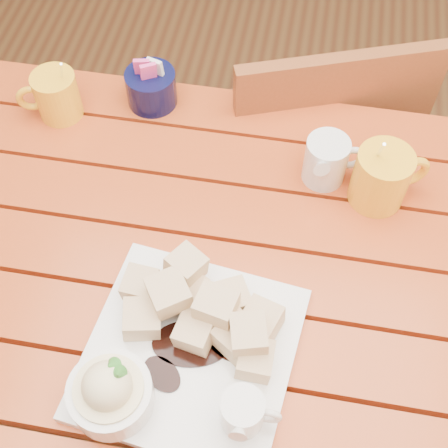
% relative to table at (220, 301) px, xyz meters
% --- Properties ---
extents(ground, '(5.00, 5.00, 0.00)m').
position_rel_table_xyz_m(ground, '(0.00, -0.00, -0.64)').
color(ground, '#532B17').
rests_on(ground, ground).
extents(table, '(1.20, 0.79, 0.75)m').
position_rel_table_xyz_m(table, '(0.00, 0.00, 0.00)').
color(table, '#9E3A14').
rests_on(table, ground).
extents(dessert_plate, '(0.32, 0.32, 0.12)m').
position_rel_table_xyz_m(dessert_plate, '(-0.03, -0.16, 0.14)').
color(dessert_plate, white).
rests_on(dessert_plate, table).
extents(coffee_mug_left, '(0.11, 0.08, 0.13)m').
position_rel_table_xyz_m(coffee_mug_left, '(-0.35, 0.28, 0.15)').
color(coffee_mug_left, '#FFAF20').
rests_on(coffee_mug_left, table).
extents(coffee_mug_right, '(0.13, 0.09, 0.16)m').
position_rel_table_xyz_m(coffee_mug_right, '(0.24, 0.19, 0.16)').
color(coffee_mug_right, '#FFAF20').
rests_on(coffee_mug_right, table).
extents(cream_pitcher, '(0.11, 0.09, 0.09)m').
position_rel_table_xyz_m(cream_pitcher, '(0.14, 0.21, 0.15)').
color(cream_pitcher, white).
rests_on(cream_pitcher, table).
extents(sugar_caddy, '(0.09, 0.09, 0.10)m').
position_rel_table_xyz_m(sugar_caddy, '(-0.19, 0.34, 0.14)').
color(sugar_caddy, black).
rests_on(sugar_caddy, table).
extents(chair_far, '(0.52, 0.52, 0.85)m').
position_rel_table_xyz_m(chair_far, '(0.12, 0.51, -0.17)').
color(chair_far, brown).
rests_on(chair_far, ground).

